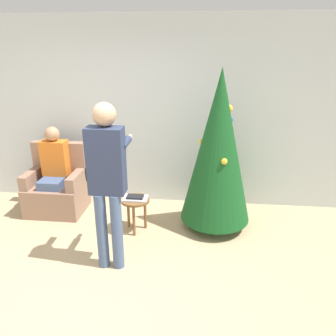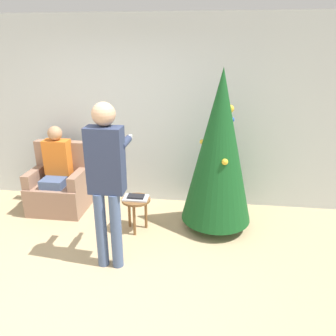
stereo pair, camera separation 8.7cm
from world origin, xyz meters
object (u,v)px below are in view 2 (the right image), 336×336
object	(u,v)px
person_seated	(56,166)
armchair	(60,187)
christmas_tree	(219,148)
side_stool	(136,204)
person_standing	(106,174)

from	to	relation	value
person_seated	armchair	bearing A→B (deg)	90.00
christmas_tree	armchair	size ratio (longest dim) A/B	2.10
side_stool	person_seated	bearing A→B (deg)	160.99
side_stool	armchair	bearing A→B (deg)	159.84
christmas_tree	side_stool	world-z (taller)	christmas_tree
armchair	side_stool	world-z (taller)	armchair
christmas_tree	armchair	bearing A→B (deg)	174.32
person_seated	person_standing	distance (m)	1.64
christmas_tree	person_seated	bearing A→B (deg)	175.02
christmas_tree	person_standing	world-z (taller)	christmas_tree
person_standing	side_stool	size ratio (longest dim) A/B	3.95
christmas_tree	side_stool	bearing A→B (deg)	-167.25
person_seated	person_standing	bearing A→B (deg)	-45.40
side_stool	person_standing	bearing A→B (deg)	-99.97
armchair	person_seated	bearing A→B (deg)	-90.00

